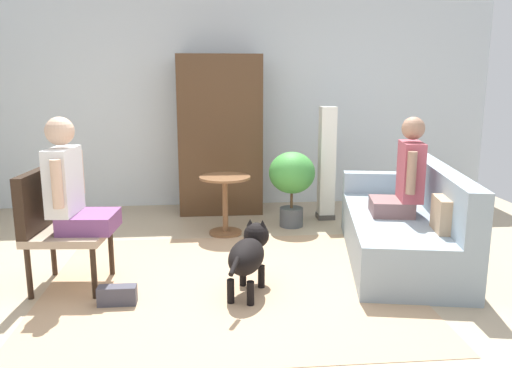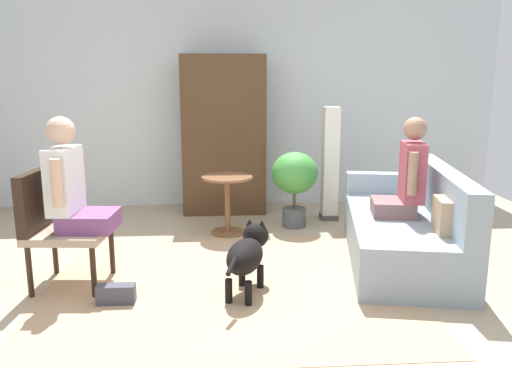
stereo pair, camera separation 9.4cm
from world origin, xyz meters
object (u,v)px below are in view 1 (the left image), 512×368
object	(u,v)px
column_lamp	(327,164)
handbag	(117,295)
round_end_table	(225,198)
couch	(405,227)
dog	(249,253)
armchair	(54,220)
person_on_couch	(405,176)
potted_plant	(292,177)
armoire_cabinet	(220,135)
person_on_armchair	(71,187)

from	to	relation	value
column_lamp	handbag	size ratio (longest dim) A/B	4.72
handbag	round_end_table	bearing A→B (deg)	63.07
couch	dog	size ratio (longest dim) A/B	2.72
armchair	person_on_couch	bearing A→B (deg)	6.68
round_end_table	handbag	distance (m)	1.93
dog	potted_plant	xyz separation A→B (m)	(0.63, 1.78, 0.24)
dog	armchair	bearing A→B (deg)	170.50
armoire_cabinet	round_end_table	bearing A→B (deg)	-88.68
person_on_couch	handbag	xyz separation A→B (m)	(-2.46, -0.75, -0.72)
person_on_armchair	column_lamp	distance (m)	3.07
person_on_armchair	armchair	bearing A→B (deg)	175.42
couch	potted_plant	distance (m)	1.47
dog	armoire_cabinet	bearing A→B (deg)	93.49
handbag	person_on_couch	bearing A→B (deg)	17.01
couch	dog	distance (m)	1.64
round_end_table	column_lamp	distance (m)	1.35
couch	column_lamp	xyz separation A→B (m)	(-0.42, 1.44, 0.36)
column_lamp	handbag	bearing A→B (deg)	-133.31
dog	handbag	bearing A→B (deg)	-171.69
couch	armchair	world-z (taller)	armchair
couch	column_lamp	world-z (taller)	column_lamp
handbag	armchair	bearing A→B (deg)	143.28
couch	armoire_cabinet	bearing A→B (deg)	130.75
armchair	armoire_cabinet	world-z (taller)	armoire_cabinet
round_end_table	armchair	bearing A→B (deg)	-137.26
armchair	dog	distance (m)	1.57
armchair	handbag	distance (m)	0.83
armchair	person_on_armchair	xyz separation A→B (m)	(0.16, -0.01, 0.27)
dog	couch	bearing A→B (deg)	22.65
round_end_table	potted_plant	size ratio (longest dim) A/B	0.74
dog	round_end_table	bearing A→B (deg)	94.90
person_on_couch	round_end_table	distance (m)	1.90
column_lamp	armoire_cabinet	bearing A→B (deg)	158.23
handbag	armoire_cabinet	bearing A→B (deg)	72.81
round_end_table	person_on_armchair	bearing A→B (deg)	-133.50
person_on_couch	column_lamp	bearing A→B (deg)	104.58
armoire_cabinet	dog	bearing A→B (deg)	-86.51
armchair	person_on_couch	xyz separation A→B (m)	(3.00, 0.35, 0.24)
person_on_armchair	round_end_table	size ratio (longest dim) A/B	1.41
person_on_armchair	handbag	world-z (taller)	person_on_armchair
round_end_table	armoire_cabinet	world-z (taller)	armoire_cabinet
person_on_couch	person_on_armchair	size ratio (longest dim) A/B	0.99
potted_plant	handbag	xyz separation A→B (m)	(-1.62, -1.92, -0.49)
couch	person_on_armchair	size ratio (longest dim) A/B	2.38
column_lamp	handbag	xyz separation A→B (m)	(-2.08, -2.21, -0.59)
couch	armoire_cabinet	distance (m)	2.64
column_lamp	armchair	bearing A→B (deg)	-145.40
couch	person_on_couch	world-z (taller)	person_on_couch
armchair	potted_plant	xyz separation A→B (m)	(2.16, 1.52, 0.01)
column_lamp	round_end_table	bearing A→B (deg)	-157.15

